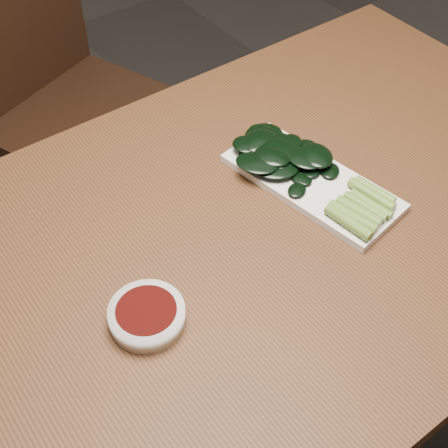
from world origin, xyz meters
TOP-DOWN VIEW (x-y plane):
  - ground at (0.00, 0.00)m, footprint 6.00×6.00m
  - table at (0.00, 0.00)m, footprint 1.40×0.80m
  - chair_far at (0.07, 0.87)m, footprint 0.58×0.58m
  - sauce_bowl at (-0.21, -0.06)m, footprint 0.11×0.11m
  - serving_plate at (0.17, 0.02)m, footprint 0.18×0.33m
  - gai_lan at (0.15, 0.06)m, footprint 0.18×0.33m

SIDE VIEW (x-z plane):
  - ground at x=0.00m, z-range 0.00..0.00m
  - chair_far at x=0.07m, z-range 0.04..0.93m
  - table at x=0.00m, z-range 0.30..1.05m
  - serving_plate at x=0.17m, z-range 0.75..0.76m
  - sauce_bowl at x=-0.21m, z-range 0.75..0.78m
  - gai_lan at x=0.15m, z-range 0.76..0.79m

